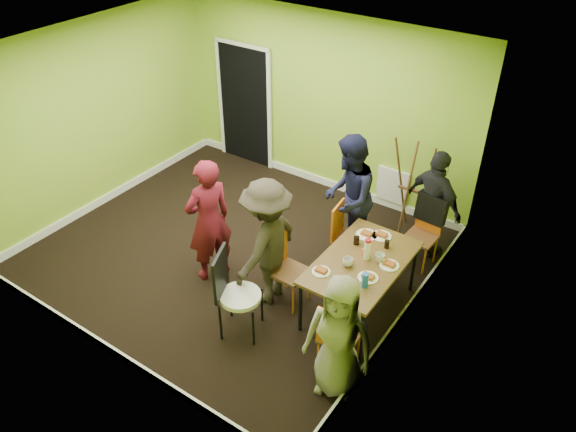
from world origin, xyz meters
name	(u,v)px	position (x,y,z in m)	size (l,w,h in m)	color
ground	(235,251)	(0.00, 0.00, 0.00)	(5.00, 5.00, 0.00)	black
room_walls	(232,189)	(-0.02, 0.04, 0.99)	(5.04, 4.54, 2.82)	#A0C131
dining_table	(362,265)	(1.96, -0.05, 0.70)	(0.90, 1.50, 0.75)	black
chair_left_far	(344,233)	(1.38, 0.59, 0.53)	(0.43, 0.43, 0.94)	orange
chair_left_near	(285,264)	(1.11, -0.38, 0.54)	(0.42, 0.41, 0.97)	orange
chair_back_end	(429,216)	(2.21, 1.35, 0.69)	(0.42, 0.49, 0.98)	orange
chair_front_end	(336,336)	(2.20, -1.02, 0.52)	(0.40, 0.40, 0.92)	orange
chair_bentwood	(233,290)	(0.94, -1.15, 0.61)	(0.56, 0.55, 1.10)	black
easel	(411,189)	(1.77, 1.77, 0.74)	(0.60, 0.56, 1.50)	brown
plate_near_left	(367,235)	(1.77, 0.43, 0.76)	(0.26, 0.26, 0.01)	white
plate_near_right	(321,272)	(1.68, -0.48, 0.76)	(0.21, 0.21, 0.01)	white
plate_far_back	(381,236)	(1.93, 0.51, 0.76)	(0.24, 0.24, 0.01)	white
plate_far_front	(343,285)	(1.99, -0.54, 0.76)	(0.23, 0.23, 0.01)	white
plate_wall_back	(389,265)	(2.26, 0.05, 0.76)	(0.23, 0.23, 0.01)	white
plate_wall_front	(368,278)	(2.16, -0.27, 0.76)	(0.23, 0.23, 0.01)	white
thermos	(367,250)	(1.98, 0.03, 0.87)	(0.08, 0.08, 0.24)	white
blue_bottle	(365,280)	(2.19, -0.42, 0.84)	(0.07, 0.07, 0.18)	blue
orange_bottle	(364,252)	(1.92, 0.08, 0.79)	(0.04, 0.04, 0.08)	orange
glass_mid	(356,240)	(1.75, 0.21, 0.80)	(0.07, 0.07, 0.10)	black
glass_back	(387,244)	(2.08, 0.34, 0.80)	(0.06, 0.06, 0.10)	black
glass_front	(347,285)	(2.04, -0.55, 0.79)	(0.07, 0.07, 0.08)	black
cup_a	(348,262)	(1.86, -0.21, 0.80)	(0.12, 0.12, 0.10)	white
cup_b	(380,258)	(2.13, 0.06, 0.80)	(0.11, 0.11, 0.10)	white
person_standing	(209,221)	(0.06, -0.53, 0.85)	(0.62, 0.41, 1.69)	#580F1A
person_left_far	(348,198)	(1.26, 0.87, 0.88)	(0.85, 0.66, 1.75)	#141533
person_left_near	(267,243)	(0.92, -0.47, 0.83)	(1.08, 0.62, 1.66)	#2B261D
person_back_end	(434,205)	(2.20, 1.51, 0.77)	(0.91, 0.38, 1.55)	black
person_front_end	(339,337)	(2.33, -1.20, 0.73)	(0.71, 0.46, 1.45)	gray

